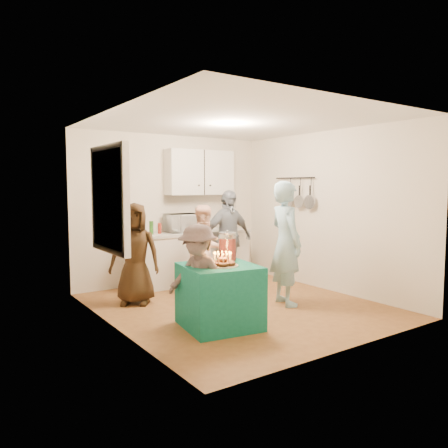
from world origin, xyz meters
TOP-DOWN VIEW (x-y plane):
  - floor at (0.00, 0.00)m, footprint 4.00×4.00m
  - ceiling at (0.00, 0.00)m, footprint 4.00×4.00m
  - back_wall at (0.00, 2.00)m, footprint 3.60×3.60m
  - left_wall at (-1.80, 0.00)m, footprint 4.00×4.00m
  - right_wall at (1.80, 0.00)m, footprint 4.00×4.00m
  - window_night at (-1.77, 0.30)m, footprint 0.04×1.00m
  - counter at (0.20, 1.70)m, footprint 2.20×0.58m
  - countertop at (0.20, 1.70)m, footprint 2.24×0.62m
  - upper_cabinet at (0.50, 1.85)m, footprint 1.30×0.30m
  - pot_rack at (1.72, 0.70)m, footprint 0.12×1.00m
  - microwave at (0.05, 1.70)m, footprint 0.59×0.42m
  - party_table at (-0.74, -0.62)m, footprint 0.97×0.97m
  - donut_cake at (-0.74, -0.70)m, footprint 0.38×0.38m
  - punch_jar at (-0.46, -0.40)m, footprint 0.22×0.22m
  - man_birthday at (0.62, -0.32)m, footprint 0.57×0.73m
  - woman_back_left at (-1.16, 0.94)m, footprint 0.86×0.79m
  - woman_back_center at (-0.06, 0.77)m, footprint 0.75×0.62m
  - woman_back_right at (0.63, 1.16)m, footprint 0.97×0.41m
  - child_near_left at (-1.03, -0.63)m, footprint 0.75×0.94m

SIDE VIEW (x-z plane):
  - floor at x=0.00m, z-range 0.00..0.00m
  - party_table at x=-0.74m, z-range 0.00..0.76m
  - counter at x=0.20m, z-range 0.00..0.86m
  - child_near_left at x=-1.03m, z-range 0.00..1.27m
  - woman_back_center at x=-0.06m, z-range 0.00..1.42m
  - woman_back_left at x=-1.16m, z-range 0.00..1.47m
  - woman_back_right at x=0.63m, z-range 0.00..1.64m
  - donut_cake at x=-0.74m, z-range 0.76..0.94m
  - countertop at x=0.20m, z-range 0.86..0.91m
  - man_birthday at x=0.62m, z-range 0.00..1.78m
  - punch_jar at x=-0.46m, z-range 0.76..1.10m
  - microwave at x=0.05m, z-range 0.91..1.23m
  - back_wall at x=0.00m, z-range 1.30..1.30m
  - left_wall at x=-1.80m, z-range 1.30..1.30m
  - right_wall at x=1.80m, z-range 1.30..1.30m
  - window_night at x=-1.77m, z-range 0.95..2.15m
  - pot_rack at x=1.72m, z-range 1.30..1.90m
  - upper_cabinet at x=0.50m, z-range 1.55..2.35m
  - ceiling at x=0.00m, z-range 2.60..2.60m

